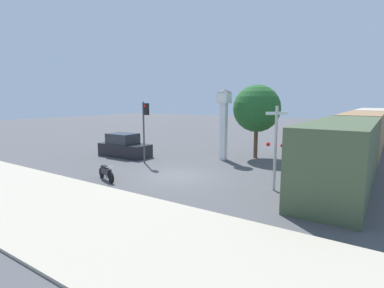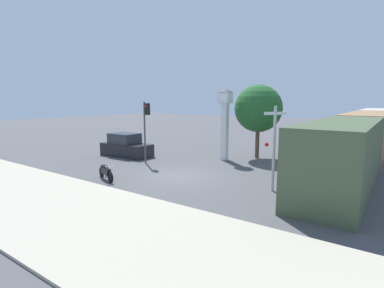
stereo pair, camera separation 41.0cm
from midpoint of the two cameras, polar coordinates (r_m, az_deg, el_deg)
name	(u,v)px [view 2 (the right image)]	position (r m, az deg, el deg)	size (l,w,h in m)	color
ground_plane	(178,176)	(17.59, -1.92, -6.12)	(120.00, 120.00, 0.00)	#4C4C4F
sidewalk_strip	(70,211)	(12.97, -21.32, -11.86)	(36.00, 6.00, 0.10)	#B2A893
motorcycle	(106,172)	(17.29, -15.44, -5.22)	(1.94, 0.81, 0.89)	black
clock_tower	(225,114)	(22.00, 6.84, 5.66)	(0.99, 0.99, 5.18)	white
freight_train	(365,135)	(27.24, 30.51, 1.54)	(2.80, 32.09, 3.40)	#425138
traffic_light	(146,121)	(20.94, -8.21, 4.31)	(0.50, 0.35, 4.28)	#47474C
railroad_crossing_signal	(274,146)	(14.89, 16.13, -0.29)	(0.90, 0.82, 4.13)	#B7B7BC
street_tree	(258,109)	(23.08, 13.03, 6.58)	(3.55, 3.55, 5.54)	brown
parked_car	(126,147)	(24.15, -11.98, -0.48)	(4.24, 1.89, 1.80)	black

